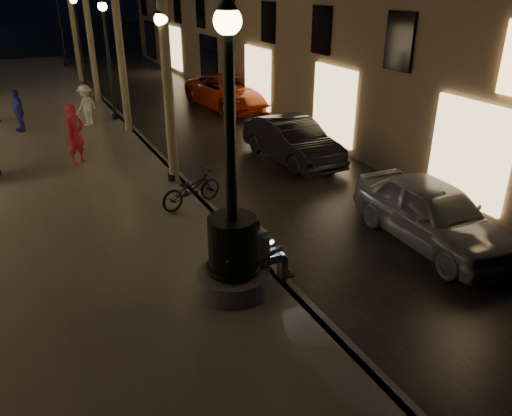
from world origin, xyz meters
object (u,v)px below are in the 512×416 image
car_third (230,92)px  fountain_lamppost (232,242)px  lamp_curb_a (165,75)px  bicycle (191,189)px  car_front (433,213)px  pedestrian_blue (18,111)px  pedestrian_red (75,134)px  lamp_curb_b (107,44)px  pedestrian_white (86,105)px  lamp_curb_c (77,29)px  seated_man_laptop (262,249)px  car_second (292,140)px  lamp_curb_d (59,19)px

car_third → fountain_lamppost: bearing=-119.2°
lamp_curb_a → bicycle: (-0.10, -1.97, -2.57)m
lamp_curb_a → bicycle: bearing=-92.9°
car_front → pedestrian_blue: 15.84m
pedestrian_red → bicycle: (2.14, -4.80, -0.48)m
bicycle → lamp_curb_b: bearing=-16.4°
pedestrian_white → pedestrian_red: bearing=39.2°
pedestrian_white → bicycle: (1.09, -9.47, -0.34)m
lamp_curb_b → car_third: lamp_curb_b is taller
car_third → pedestrian_blue: pedestrian_blue is taller
lamp_curb_c → car_front: bearing=-78.9°
car_front → pedestrian_red: size_ratio=2.28×
fountain_lamppost → seated_man_laptop: fountain_lamppost is taller
lamp_curb_c → pedestrian_red: size_ratio=2.54×
car_second → lamp_curb_c: bearing=103.0°
car_third → lamp_curb_d: bearing=103.5°
seated_man_laptop → car_third: (5.59, 14.40, -0.17)m
lamp_curb_a → lamp_curb_c: bearing=90.0°
lamp_curb_d → bicycle: 26.09m
car_third → lamp_curb_b: bearing=178.2°
seated_man_laptop → lamp_curb_c: 22.12m
seated_man_laptop → lamp_curb_c: (0.09, 22.00, 2.31)m
car_front → pedestrian_white: bearing=114.8°
lamp_curb_c → car_front: 22.50m
pedestrian_white → lamp_curb_c: bearing=-136.2°
lamp_curb_a → car_front: size_ratio=1.11×
fountain_lamppost → car_second: bearing=52.3°
fountain_lamppost → car_front: 5.02m
lamp_curb_c → car_second: lamp_curb_c is taller
car_front → bicycle: (-4.40, 3.98, -0.07)m
lamp_curb_b → pedestrian_white: lamp_curb_b is taller
car_second → pedestrian_blue: size_ratio=2.69×
fountain_lamppost → lamp_curb_a: bearing=83.3°
car_second → bicycle: (-4.40, -2.44, -0.05)m
fountain_lamppost → lamp_curb_b: fountain_lamppost is taller
lamp_curb_d → car_third: (5.50, -15.60, -2.48)m
car_front → lamp_curb_b: bearing=109.8°
car_second → fountain_lamppost: bearing=-130.2°
lamp_curb_a → car_second: size_ratio=1.11×
seated_man_laptop → lamp_curb_d: size_ratio=0.29×
fountain_lamppost → car_second: 8.20m
car_front → pedestrian_blue: (-7.99, 13.67, 0.27)m
pedestrian_red → pedestrian_white: pedestrian_red is taller
fountain_lamppost → seated_man_laptop: 0.68m
lamp_curb_c → pedestrian_blue: size_ratio=2.99×
lamp_curb_a → bicycle: 3.24m
lamp_curb_a → pedestrian_white: lamp_curb_a is taller
car_third → bicycle: size_ratio=3.08×
car_third → pedestrian_blue: (-9.19, -0.67, 0.24)m
lamp_curb_a → pedestrian_blue: 8.85m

